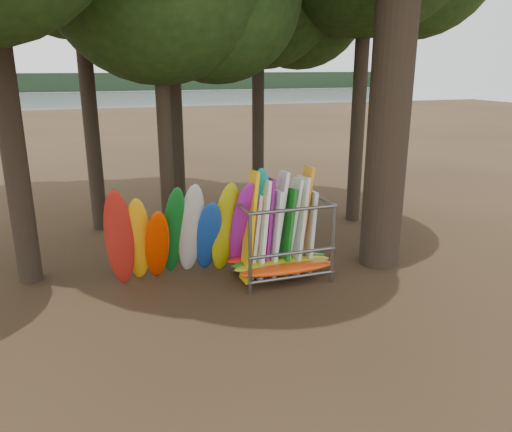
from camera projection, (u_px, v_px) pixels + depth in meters
name	position (u px, v px, depth m)	size (l,w,h in m)	color
ground	(247.00, 287.00, 12.72)	(120.00, 120.00, 0.00)	#47331E
lake	(110.00, 108.00, 67.09)	(160.00, 160.00, 0.00)	gray
far_shore	(97.00, 82.00, 111.83)	(160.00, 4.00, 4.00)	black
kayak_row	(195.00, 233.00, 12.83)	(4.44, 1.83, 3.10)	#B22018
storage_rack	(281.00, 241.00, 13.09)	(2.72, 1.51, 2.92)	slate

